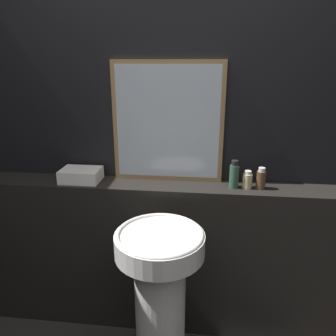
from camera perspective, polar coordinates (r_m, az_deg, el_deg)
wall_back at (r=1.98m, az=-1.72°, el=5.83°), size 8.00×0.06×2.50m
vanity_counter at (r=2.16m, az=-2.06°, el=-15.08°), size 2.61×0.22×0.98m
pedestal_sink at (r=1.75m, az=-1.38°, el=-21.84°), size 0.42×0.42×0.92m
mirror at (r=1.91m, az=-0.04°, el=7.89°), size 0.64×0.03×0.70m
towel_stack at (r=2.03m, az=-14.91°, el=-1.19°), size 0.23×0.16×0.08m
shampoo_bottle at (r=1.89m, az=11.45°, el=-1.22°), size 0.05×0.05×0.16m
conditioner_bottle at (r=1.91m, az=13.66°, el=-2.06°), size 0.05×0.05×0.10m
lotion_bottle at (r=1.92m, az=15.90°, el=-1.85°), size 0.05×0.05×0.12m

